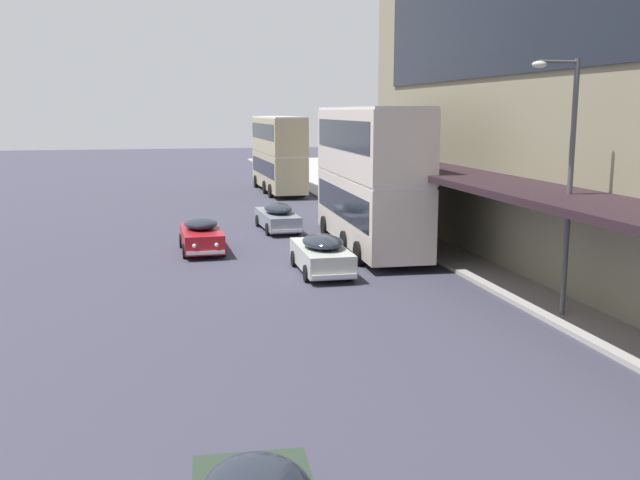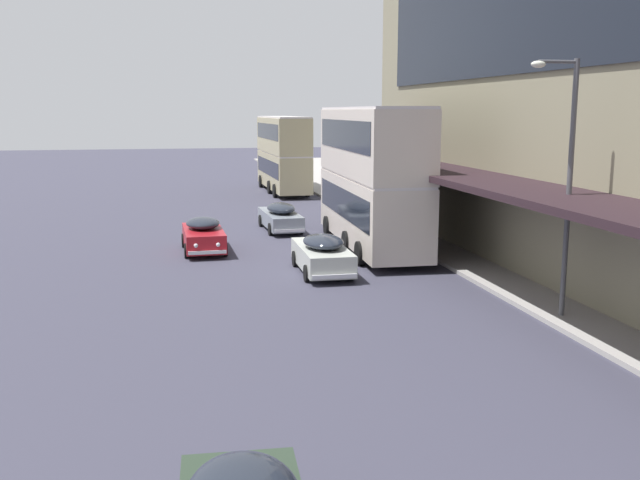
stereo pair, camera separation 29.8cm
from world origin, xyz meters
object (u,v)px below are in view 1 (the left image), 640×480
Objects in this scene: transit_bus_kerbside_front at (369,174)px; sedan_trailing_mid at (278,217)px; sedan_lead_near at (322,254)px; transit_bus_kerbside_rear at (278,152)px; street_lamp at (566,171)px; sedan_second_near at (201,235)px.

transit_bus_kerbside_front is 2.23× the size of sedan_trailing_mid.
sedan_lead_near is (0.05, -10.31, 0.03)m from sedan_trailing_mid.
transit_bus_kerbside_rear is 35.96m from street_lamp.
sedan_trailing_mid is (-3.24, 5.86, -2.71)m from transit_bus_kerbside_front.
transit_bus_kerbside_front is at bearing 101.27° from street_lamp.
transit_bus_kerbside_front reaches higher than transit_bus_kerbside_rear.
sedan_second_near is 16.77m from street_lamp.
sedan_second_near is (-7.24, -22.83, -2.38)m from transit_bus_kerbside_rear.
transit_bus_kerbside_front is 12.38m from street_lamp.
sedan_lead_near is (4.31, -5.34, 0.01)m from sedan_second_near.
transit_bus_kerbside_front is 23.74m from transit_bus_kerbside_rear.
transit_bus_kerbside_rear is at bearing 94.27° from street_lamp.
sedan_trailing_mid is at bearing -99.47° from transit_bus_kerbside_rear.
transit_bus_kerbside_front is 2.57× the size of sedan_second_near.
street_lamp reaches higher than transit_bus_kerbside_front.
sedan_second_near is 6.54m from sedan_trailing_mid.
street_lamp is (2.68, -35.83, 1.37)m from transit_bus_kerbside_rear.
street_lamp is (5.66, -17.96, 3.76)m from sedan_trailing_mid.
street_lamp is (5.60, -7.66, 3.74)m from sedan_lead_near.
transit_bus_kerbside_rear is 2.43× the size of sedan_lead_near.
sedan_second_near is at bearing -130.66° from sedan_trailing_mid.
street_lamp reaches higher than sedan_lead_near.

